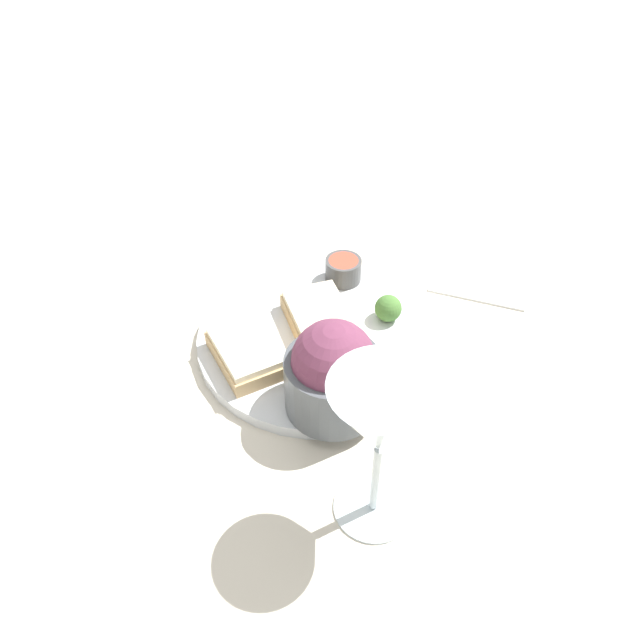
{
  "coord_description": "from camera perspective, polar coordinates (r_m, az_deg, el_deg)",
  "views": [
    {
      "loc": [
        -0.32,
        0.4,
        0.5
      ],
      "look_at": [
        0.0,
        0.0,
        0.03
      ],
      "focal_mm": 35.0,
      "sensor_mm": 36.0,
      "label": 1
    }
  ],
  "objects": [
    {
      "name": "garnish",
      "position": [
        0.72,
        6.25,
        1.07
      ],
      "size": [
        0.03,
        0.03,
        0.03
      ],
      "color": "#477533",
      "rests_on": "dinner_plate"
    },
    {
      "name": "sauce_ramekin",
      "position": [
        0.78,
        2.14,
        4.7
      ],
      "size": [
        0.05,
        0.05,
        0.03
      ],
      "color": "#4C4C4C",
      "rests_on": "dinner_plate"
    },
    {
      "name": "cheese_toast_near",
      "position": [
        0.71,
        -0.01,
        0.16
      ],
      "size": [
        0.12,
        0.11,
        0.03
      ],
      "color": "tan",
      "rests_on": "dinner_plate"
    },
    {
      "name": "ground_plane",
      "position": [
        0.72,
        -0.0,
        -2.0
      ],
      "size": [
        4.0,
        4.0,
        0.0
      ],
      "primitive_type": "plane",
      "color": "beige"
    },
    {
      "name": "salad_bowl",
      "position": [
        0.61,
        1.21,
        -4.83
      ],
      "size": [
        0.1,
        0.1,
        0.1
      ],
      "color": "#4C5156",
      "rests_on": "dinner_plate"
    },
    {
      "name": "wine_glass",
      "position": [
        0.49,
        5.65,
        -9.5
      ],
      "size": [
        0.09,
        0.09,
        0.16
      ],
      "color": "silver",
      "rests_on": "ground_plane"
    },
    {
      "name": "napkin",
      "position": [
        0.84,
        14.6,
        4.11
      ],
      "size": [
        0.15,
        0.14,
        0.01
      ],
      "color": "white",
      "rests_on": "ground_plane"
    },
    {
      "name": "cheese_toast_far",
      "position": [
        0.68,
        -6.54,
        -2.87
      ],
      "size": [
        0.11,
        0.1,
        0.03
      ],
      "color": "tan",
      "rests_on": "dinner_plate"
    },
    {
      "name": "dinner_plate",
      "position": [
        0.72,
        -0.0,
        -1.6
      ],
      "size": [
        0.28,
        0.28,
        0.01
      ],
      "color": "silver",
      "rests_on": "ground_plane"
    }
  ]
}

